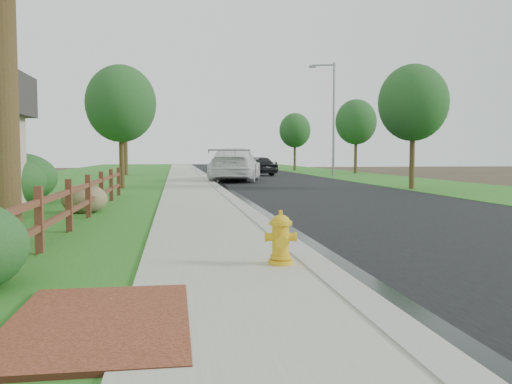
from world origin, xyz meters
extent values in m
plane|color=#32281B|center=(0.00, 0.00, 0.00)|extent=(120.00, 120.00, 0.00)
cube|color=black|center=(4.60, 35.00, 0.01)|extent=(8.00, 90.00, 0.02)
cube|color=gray|center=(0.40, 35.00, 0.06)|extent=(0.40, 90.00, 0.12)
cube|color=black|center=(0.75, 35.00, 0.02)|extent=(0.50, 90.00, 0.00)
cube|color=#9A9786|center=(-0.90, 35.00, 0.05)|extent=(2.20, 90.00, 0.10)
cube|color=#275418|center=(-2.80, 35.00, 0.03)|extent=(1.60, 90.00, 0.06)
cube|color=#275418|center=(-8.00, 35.00, 0.02)|extent=(9.00, 90.00, 0.04)
cube|color=#275418|center=(11.50, 35.00, 0.02)|extent=(6.00, 90.00, 0.04)
cube|color=brown|center=(-2.20, -1.00, 0.06)|extent=(1.60, 2.40, 0.11)
cube|color=#442316|center=(-3.60, 2.80, 0.55)|extent=(0.12, 0.12, 1.10)
cube|color=#442316|center=(-3.60, 5.20, 0.55)|extent=(0.12, 0.12, 1.10)
cube|color=#442316|center=(-3.60, 7.60, 0.55)|extent=(0.12, 0.12, 1.10)
cube|color=#442316|center=(-3.60, 10.00, 0.55)|extent=(0.12, 0.12, 1.10)
cube|color=#442316|center=(-3.60, 12.40, 0.55)|extent=(0.12, 0.12, 1.10)
cube|color=#442316|center=(-3.60, 14.80, 0.55)|extent=(0.12, 0.12, 1.10)
cube|color=#442316|center=(-3.60, 1.60, 0.45)|extent=(0.08, 2.35, 0.10)
cube|color=#442316|center=(-3.60, 1.60, 0.85)|extent=(0.08, 2.35, 0.10)
cube|color=#442316|center=(-3.60, 4.00, 0.45)|extent=(0.08, 2.35, 0.10)
cube|color=#442316|center=(-3.60, 4.00, 0.85)|extent=(0.08, 2.35, 0.10)
cube|color=#442316|center=(-3.60, 6.40, 0.45)|extent=(0.08, 2.35, 0.10)
cube|color=#442316|center=(-3.60, 6.40, 0.85)|extent=(0.08, 2.35, 0.10)
cube|color=#442316|center=(-3.60, 8.80, 0.45)|extent=(0.08, 2.35, 0.10)
cube|color=#442316|center=(-3.60, 8.80, 0.85)|extent=(0.08, 2.35, 0.10)
cube|color=#442316|center=(-3.60, 11.20, 0.45)|extent=(0.08, 2.35, 0.10)
cube|color=#442316|center=(-3.60, 11.20, 0.85)|extent=(0.08, 2.35, 0.10)
cube|color=#442316|center=(-3.60, 13.60, 0.45)|extent=(0.08, 2.35, 0.10)
cube|color=#442316|center=(-3.60, 13.60, 0.85)|extent=(0.08, 2.35, 0.10)
cylinder|color=#3C2918|center=(-4.30, 3.50, 2.75)|extent=(0.52, 0.52, 5.50)
cylinder|color=gold|center=(-0.10, 1.22, 0.13)|extent=(0.34, 0.34, 0.06)
cylinder|color=gold|center=(-0.10, 1.22, 0.40)|extent=(0.23, 0.23, 0.52)
cylinder|color=gold|center=(-0.10, 1.22, 0.20)|extent=(0.28, 0.28, 0.05)
cylinder|color=gold|center=(-0.10, 1.22, 0.66)|extent=(0.31, 0.31, 0.05)
ellipsoid|color=gold|center=(-0.10, 1.22, 0.68)|extent=(0.25, 0.25, 0.19)
cylinder|color=gold|center=(-0.10, 1.22, 0.80)|extent=(0.06, 0.06, 0.07)
cylinder|color=gold|center=(-0.12, 1.07, 0.43)|extent=(0.16, 0.14, 0.15)
cylinder|color=gold|center=(-0.27, 1.24, 0.47)|extent=(0.14, 0.14, 0.12)
cylinder|color=gold|center=(0.07, 1.19, 0.47)|extent=(0.14, 0.14, 0.12)
imported|color=white|center=(2.00, 25.72, 0.97)|extent=(4.00, 6.99, 1.91)
imported|color=black|center=(4.41, 34.04, 0.75)|extent=(3.21, 4.64, 1.47)
imported|color=black|center=(3.72, 44.55, 0.70)|extent=(2.78, 4.34, 1.35)
cylinder|color=gray|center=(9.45, 30.73, 3.96)|extent=(0.16, 0.16, 7.92)
cube|color=gray|center=(8.77, 30.91, 7.74)|extent=(1.56, 0.49, 0.11)
cube|color=gray|center=(8.00, 31.10, 7.66)|extent=(0.52, 0.31, 0.16)
ellipsoid|color=brown|center=(-3.90, 8.88, 0.40)|extent=(1.41, 1.22, 0.80)
ellipsoid|color=#18441E|center=(-6.50, 11.74, 0.74)|extent=(2.72, 2.72, 1.48)
ellipsoid|color=#18441E|center=(-6.50, 12.41, 0.82)|extent=(2.92, 2.92, 1.64)
cylinder|color=#3C2918|center=(-3.90, 19.32, 1.69)|extent=(0.23, 0.23, 3.39)
ellipsoid|color=#18441E|center=(-3.90, 19.32, 3.87)|extent=(3.17, 3.17, 3.48)
cylinder|color=#3C2918|center=(9.00, 17.03, 1.70)|extent=(0.23, 0.23, 3.39)
ellipsoid|color=#18441E|center=(9.00, 17.03, 3.88)|extent=(3.10, 3.10, 3.41)
cylinder|color=#3C2918|center=(-5.09, 35.00, 2.20)|extent=(0.30, 0.30, 4.41)
ellipsoid|color=#18441E|center=(-5.09, 35.00, 5.04)|extent=(4.07, 4.07, 4.48)
cylinder|color=#3C2918|center=(13.00, 36.37, 1.84)|extent=(0.25, 0.25, 3.67)
ellipsoid|color=#18441E|center=(13.00, 36.37, 4.20)|extent=(3.32, 3.32, 3.65)
cylinder|color=#3C2918|center=(9.81, 44.68, 1.69)|extent=(0.23, 0.23, 3.38)
ellipsoid|color=#18441E|center=(9.81, 44.68, 3.86)|extent=(2.98, 2.98, 3.28)
camera|label=1|loc=(-1.51, -5.93, 1.59)|focal=38.00mm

